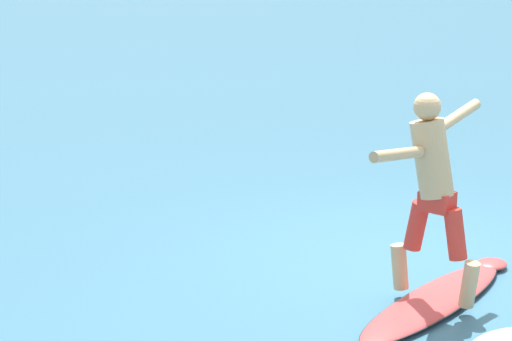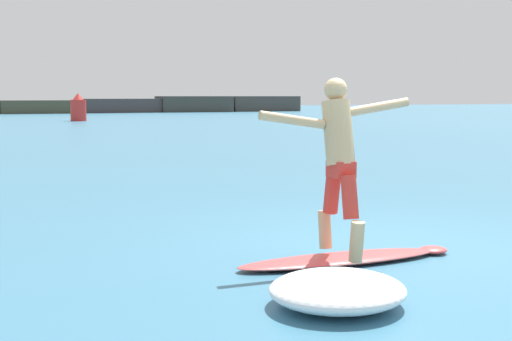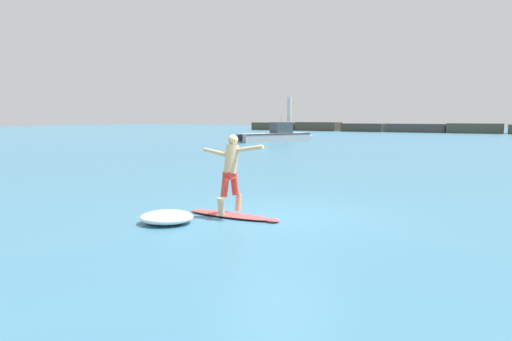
% 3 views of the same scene
% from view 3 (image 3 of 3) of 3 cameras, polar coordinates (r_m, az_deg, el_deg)
% --- Properties ---
extents(ground_plane, '(200.00, 200.00, 0.00)m').
position_cam_3_polar(ground_plane, '(11.10, 2.32, -5.28)').
color(ground_plane, teal).
extents(rock_jetty_breakwater, '(67.71, 4.84, 5.24)m').
position_cam_3_polar(rock_jetty_breakwater, '(71.83, 26.12, 4.36)').
color(rock_jetty_breakwater, '#434033').
rests_on(rock_jetty_breakwater, ground).
extents(surfboard, '(2.34, 0.56, 0.22)m').
position_cam_3_polar(surfboard, '(11.06, -2.82, -5.11)').
color(surfboard, '#DC4747').
rests_on(surfboard, ground).
extents(surfer, '(1.61, 0.84, 1.73)m').
position_cam_3_polar(surfer, '(10.96, -2.86, 0.37)').
color(surfer, tan).
rests_on(surfer, surfboard).
extents(fishing_boat_near_jetty, '(4.56, 7.58, 2.60)m').
position_cam_3_polar(fishing_boat_near_jetty, '(44.04, 2.45, 4.03)').
color(fishing_boat_near_jetty, '#A7ADB0').
rests_on(fishing_boat_near_jetty, ground).
extents(wave_foam_at_tail, '(1.48, 1.46, 0.26)m').
position_cam_3_polar(wave_foam_at_tail, '(10.54, -10.16, -5.27)').
color(wave_foam_at_tail, white).
rests_on(wave_foam_at_tail, ground).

